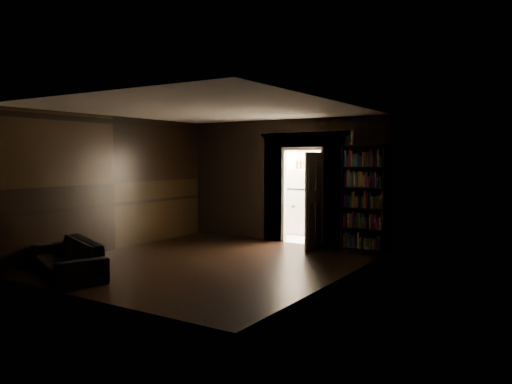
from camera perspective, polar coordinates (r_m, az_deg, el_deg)
ground at (r=9.30m, az=-5.35°, el=-8.08°), size 5.50×5.50×0.00m
room_walls at (r=9.97m, az=-1.68°, el=2.49°), size 5.02×5.61×2.84m
kitchen_alcove at (r=12.19m, az=7.73°, el=0.51°), size 2.20×1.80×2.60m
sofa at (r=8.84m, az=-20.74°, el=-6.46°), size 2.15×1.56×0.76m
bookshelf at (r=10.44m, az=12.26°, el=-0.73°), size 0.96×0.61×2.20m
refrigerator at (r=12.69m, az=5.71°, el=-1.08°), size 0.80×0.75×1.65m
door at (r=10.58m, az=6.61°, el=-1.01°), size 0.10×0.85×2.05m
figurine at (r=10.42m, az=11.00°, el=6.18°), size 0.14×0.14×0.31m
bottles at (r=12.59m, az=5.75°, el=3.28°), size 0.69×0.09×0.28m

